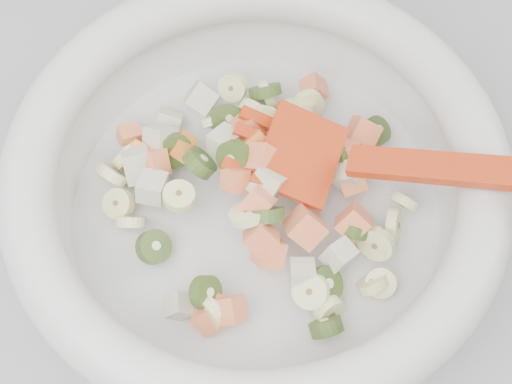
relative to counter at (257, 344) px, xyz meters
name	(u,v)px	position (x,y,z in m)	size (l,w,h in m)	color
counter	(257,344)	(0.00, 0.00, 0.00)	(2.00, 0.60, 0.90)	#949499
mixing_bowl	(257,186)	(-0.01, -0.03, 0.51)	(0.43, 0.37, 0.15)	silver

